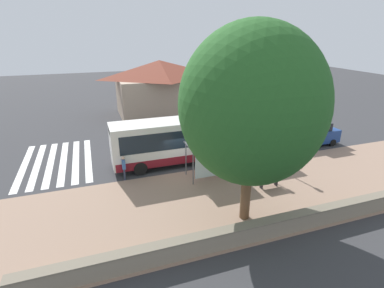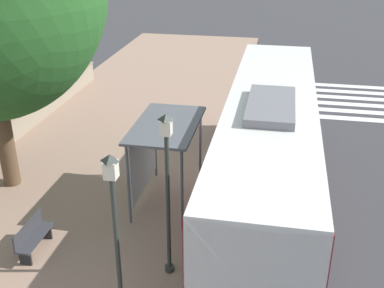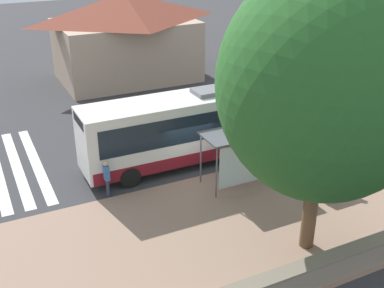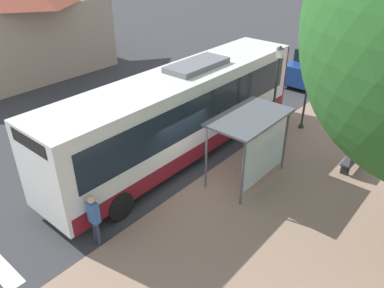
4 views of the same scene
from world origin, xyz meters
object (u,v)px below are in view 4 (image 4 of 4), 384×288
(bench, at_px, (353,159))
(street_lamp_far, at_px, (309,79))
(pedestrian, at_px, (94,216))
(street_lamp_near, at_px, (276,86))
(parked_car_behind_bus, at_px, (312,65))
(bus_shelter, at_px, (253,128))
(bus, at_px, (182,112))

(bench, bearing_deg, street_lamp_far, -32.71)
(pedestrian, xyz_separation_m, street_lamp_near, (-0.63, -9.11, 1.46))
(pedestrian, xyz_separation_m, parked_car_behind_bus, (1.28, -17.30, -0.04))
(bus_shelter, height_order, bench, bus_shelter)
(street_lamp_far, distance_m, parked_car_behind_bus, 6.92)
(street_lamp_near, height_order, street_lamp_far, street_lamp_near)
(bench, distance_m, parked_car_behind_bus, 10.03)
(bus, distance_m, parked_car_behind_bus, 11.75)
(bench, height_order, street_lamp_far, street_lamp_far)
(street_lamp_far, bearing_deg, parked_car_behind_bus, -68.34)
(bus, xyz_separation_m, street_lamp_near, (-2.18, -3.52, 0.59))
(street_lamp_far, bearing_deg, street_lamp_near, 72.70)
(street_lamp_near, distance_m, parked_car_behind_bus, 8.54)
(bus_shelter, relative_size, street_lamp_near, 0.76)
(bus, height_order, parked_car_behind_bus, bus)
(bench, xyz_separation_m, street_lamp_near, (3.71, -0.10, 2.06))
(bench, bearing_deg, pedestrian, 64.29)
(bus_shelter, distance_m, pedestrian, 6.13)
(street_lamp_near, bearing_deg, bus_shelter, 106.87)
(pedestrian, bearing_deg, street_lamp_far, -96.32)
(bus_shelter, bearing_deg, parked_car_behind_bus, -75.81)
(bench, bearing_deg, parked_car_behind_bus, -55.88)
(street_lamp_near, height_order, parked_car_behind_bus, street_lamp_near)
(bus, relative_size, pedestrian, 6.97)
(bus, bearing_deg, bus_shelter, -176.31)
(pedestrian, distance_m, street_lamp_near, 9.25)
(bus_shelter, xyz_separation_m, bench, (-2.71, -3.21, -1.71))
(bus, height_order, bus_shelter, bus)
(bus_shelter, height_order, street_lamp_near, street_lamp_near)
(street_lamp_near, relative_size, parked_car_behind_bus, 0.93)
(bus, height_order, bench, bus)
(bench, height_order, street_lamp_near, street_lamp_near)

